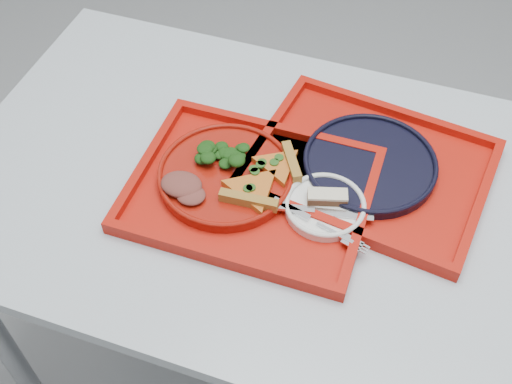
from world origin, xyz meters
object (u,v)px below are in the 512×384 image
at_px(tray_main, 251,192).
at_px(tray_far, 369,169).
at_px(dinner_plate, 226,176).
at_px(navy_plate, 370,165).
at_px(dessert_bar, 327,197).

distance_m(tray_main, tray_far, 0.24).
height_order(tray_far, dinner_plate, dinner_plate).
bearing_deg(navy_plate, tray_main, -146.89).
bearing_deg(tray_main, dinner_plate, 169.38).
distance_m(tray_main, dessert_bar, 0.15).
relative_size(tray_far, navy_plate, 1.73).
height_order(tray_far, dessert_bar, dessert_bar).
distance_m(tray_main, navy_plate, 0.24).
xyz_separation_m(tray_main, tray_far, (0.20, 0.13, 0.00)).
bearing_deg(dinner_plate, tray_far, 25.29).
distance_m(tray_far, dessert_bar, 0.13).
bearing_deg(navy_plate, tray_far, 0.00).
xyz_separation_m(tray_far, navy_plate, (0.00, 0.00, 0.01)).
bearing_deg(tray_main, dessert_bar, 4.44).
relative_size(dinner_plate, navy_plate, 1.00).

